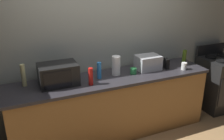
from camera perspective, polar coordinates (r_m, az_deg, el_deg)
back_wall at (r=3.58m, az=-2.61°, el=7.41°), size 6.40×0.10×2.70m
counter_run at (r=3.56m, az=0.00°, el=-8.27°), size 2.84×0.64×0.90m
stove_range at (r=4.64m, az=23.37°, el=-2.71°), size 0.60×0.61×1.08m
microwave at (r=3.16m, az=-12.39°, el=-0.97°), size 0.48×0.35×0.27m
toaster_oven at (r=3.63m, az=8.33°, el=1.72°), size 0.34×0.26×0.21m
paper_towel_roll at (r=3.38m, az=0.97°, el=1.03°), size 0.12×0.12×0.27m
cordless_phone at (r=3.73m, az=12.52°, el=1.48°), size 0.07×0.12×0.15m
bottle_olive_oil at (r=3.97m, az=16.42°, el=2.88°), size 0.06×0.06×0.23m
bottle_vinegar at (r=3.22m, az=-19.88°, el=-1.19°), size 0.06×0.06×0.28m
bottle_spray_cleaner at (r=3.28m, az=-3.00°, el=-0.10°), size 0.06×0.06×0.23m
bottle_hot_sauce at (r=3.09m, az=-4.97°, el=-1.51°), size 0.06×0.06×0.23m
mug_green at (r=3.46m, az=4.97°, el=-0.22°), size 0.09×0.09×0.09m
mug_white at (r=3.75m, az=16.38°, el=0.87°), size 0.08×0.08×0.11m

